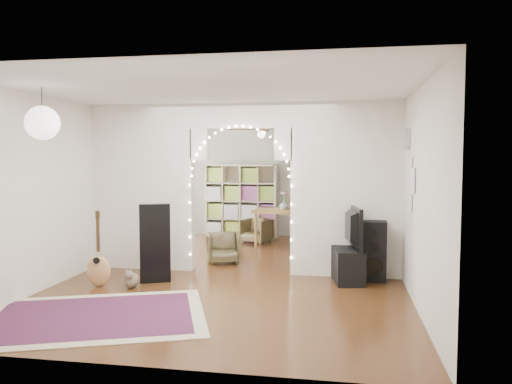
% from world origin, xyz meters
% --- Properties ---
extents(floor, '(7.50, 7.50, 0.00)m').
position_xyz_m(floor, '(0.00, 0.00, 0.00)').
color(floor, black).
rests_on(floor, ground).
extents(ceiling, '(5.00, 7.50, 0.02)m').
position_xyz_m(ceiling, '(0.00, 0.00, 2.70)').
color(ceiling, white).
rests_on(ceiling, wall_back).
extents(wall_back, '(5.00, 0.02, 2.70)m').
position_xyz_m(wall_back, '(0.00, 3.75, 1.35)').
color(wall_back, silver).
rests_on(wall_back, floor).
extents(wall_front, '(5.00, 0.02, 2.70)m').
position_xyz_m(wall_front, '(0.00, -3.75, 1.35)').
color(wall_front, silver).
rests_on(wall_front, floor).
extents(wall_left, '(0.02, 7.50, 2.70)m').
position_xyz_m(wall_left, '(-2.50, 0.00, 1.35)').
color(wall_left, silver).
rests_on(wall_left, floor).
extents(wall_right, '(0.02, 7.50, 2.70)m').
position_xyz_m(wall_right, '(2.50, 0.00, 1.35)').
color(wall_right, silver).
rests_on(wall_right, floor).
extents(divider_wall, '(5.00, 0.20, 2.70)m').
position_xyz_m(divider_wall, '(0.00, 0.00, 1.42)').
color(divider_wall, silver).
rests_on(divider_wall, floor).
extents(fairy_lights, '(1.64, 0.04, 1.60)m').
position_xyz_m(fairy_lights, '(0.00, -0.13, 1.55)').
color(fairy_lights, '#FFEABF').
rests_on(fairy_lights, divider_wall).
extents(window, '(0.04, 1.20, 1.40)m').
position_xyz_m(window, '(-2.47, 1.80, 1.50)').
color(window, white).
rests_on(window, wall_left).
extents(wall_clock, '(0.03, 0.31, 0.31)m').
position_xyz_m(wall_clock, '(2.48, -0.60, 2.10)').
color(wall_clock, white).
rests_on(wall_clock, wall_right).
extents(picture_frames, '(0.02, 0.50, 0.70)m').
position_xyz_m(picture_frames, '(2.48, -1.00, 1.50)').
color(picture_frames, white).
rests_on(picture_frames, wall_right).
extents(paper_lantern, '(0.40, 0.40, 0.40)m').
position_xyz_m(paper_lantern, '(-1.90, -2.40, 2.25)').
color(paper_lantern, white).
rests_on(paper_lantern, ceiling).
extents(ceiling_fan, '(1.10, 1.10, 0.30)m').
position_xyz_m(ceiling_fan, '(0.00, 2.00, 2.40)').
color(ceiling_fan, '#BA883E').
rests_on(ceiling_fan, ceiling).
extents(area_rug, '(3.03, 2.66, 0.02)m').
position_xyz_m(area_rug, '(-1.23, -2.55, 0.01)').
color(area_rug, maroon).
rests_on(area_rug, floor).
extents(guitar_case, '(0.47, 0.31, 1.16)m').
position_xyz_m(guitar_case, '(-1.12, -0.87, 0.58)').
color(guitar_case, black).
rests_on(guitar_case, floor).
extents(acoustic_guitar, '(0.38, 0.17, 0.92)m').
position_xyz_m(acoustic_guitar, '(-1.82, -1.26, 0.40)').
color(acoustic_guitar, '#BC824B').
rests_on(acoustic_guitar, floor).
extents(tabby_cat, '(0.23, 0.46, 0.30)m').
position_xyz_m(tabby_cat, '(-1.33, -1.26, 0.12)').
color(tabby_cat, brown).
rests_on(tabby_cat, floor).
extents(floor_speaker, '(0.36, 0.32, 0.90)m').
position_xyz_m(floor_speaker, '(2.07, -0.25, 0.45)').
color(floor_speaker, black).
rests_on(floor_speaker, floor).
extents(media_console, '(0.56, 1.05, 0.50)m').
position_xyz_m(media_console, '(1.66, -0.25, 0.25)').
color(media_console, black).
rests_on(media_console, floor).
extents(tv, '(0.31, 1.08, 0.62)m').
position_xyz_m(tv, '(1.66, -0.25, 0.81)').
color(tv, black).
rests_on(tv, media_console).
extents(bookcase, '(1.69, 0.68, 1.68)m').
position_xyz_m(bookcase, '(-0.69, 3.43, 0.84)').
color(bookcase, '#BFB18A').
rests_on(bookcase, floor).
extents(dining_table, '(1.26, 0.89, 0.76)m').
position_xyz_m(dining_table, '(0.39, 2.47, 0.68)').
color(dining_table, olive).
rests_on(dining_table, floor).
extents(flower_vase, '(0.20, 0.20, 0.19)m').
position_xyz_m(flower_vase, '(0.39, 2.47, 0.85)').
color(flower_vase, silver).
rests_on(flower_vase, dining_table).
extents(dining_chair_left, '(0.71, 0.72, 0.52)m').
position_xyz_m(dining_chair_left, '(-0.44, 0.62, 0.26)').
color(dining_chair_left, '#493E24').
rests_on(dining_chair_left, floor).
extents(dining_chair_right, '(0.72, 0.73, 0.52)m').
position_xyz_m(dining_chair_right, '(-0.23, 2.73, 0.26)').
color(dining_chair_right, '#493E24').
rests_on(dining_chair_right, floor).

